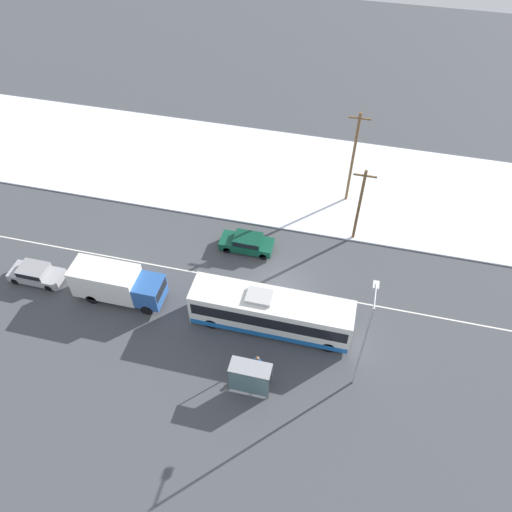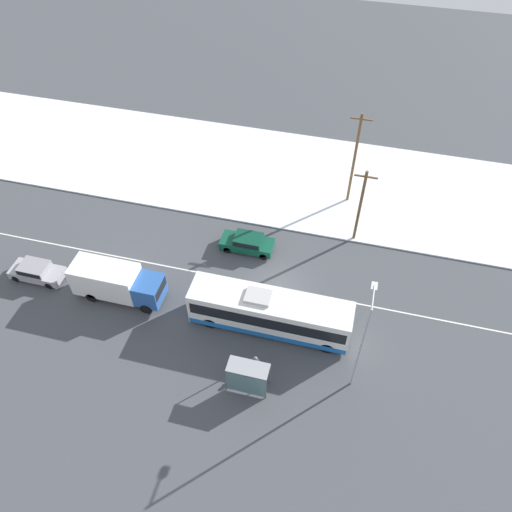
{
  "view_description": "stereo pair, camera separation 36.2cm",
  "coord_description": "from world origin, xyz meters",
  "px_view_note": "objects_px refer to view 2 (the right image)",
  "views": [
    {
      "loc": [
        3.9,
        -24.28,
        30.3
      ],
      "look_at": [
        -2.3,
        1.63,
        1.4
      ],
      "focal_mm": 35.0,
      "sensor_mm": 36.0,
      "label": 1
    },
    {
      "loc": [
        4.26,
        -24.19,
        30.3
      ],
      "look_at": [
        -2.3,
        1.63,
        1.4
      ],
      "focal_mm": 35.0,
      "sensor_mm": 36.0,
      "label": 2
    }
  ],
  "objects_px": {
    "box_truck": "(116,281)",
    "streetlamp": "(363,336)",
    "pedestrian_at_stop": "(256,362)",
    "utility_pole_roadside": "(360,206)",
    "bus_shelter": "(247,377)",
    "city_bus": "(270,312)",
    "utility_pole_snowlot": "(354,158)",
    "parked_car_near_truck": "(36,271)",
    "sedan_car": "(247,242)"
  },
  "relations": [
    {
      "from": "city_bus",
      "to": "bus_shelter",
      "type": "xyz_separation_m",
      "value": [
        -0.25,
        -5.32,
        0.05
      ]
    },
    {
      "from": "city_bus",
      "to": "sedan_car",
      "type": "relative_size",
      "value": 2.63
    },
    {
      "from": "bus_shelter",
      "to": "utility_pole_roadside",
      "type": "relative_size",
      "value": 0.38
    },
    {
      "from": "pedestrian_at_stop",
      "to": "utility_pole_roadside",
      "type": "distance_m",
      "value": 15.39
    },
    {
      "from": "city_bus",
      "to": "sedan_car",
      "type": "height_order",
      "value": "city_bus"
    },
    {
      "from": "utility_pole_roadside",
      "to": "pedestrian_at_stop",
      "type": "bearing_deg",
      "value": -109.29
    },
    {
      "from": "parked_car_near_truck",
      "to": "utility_pole_roadside",
      "type": "xyz_separation_m",
      "value": [
        23.75,
        10.47,
        2.99
      ]
    },
    {
      "from": "utility_pole_roadside",
      "to": "parked_car_near_truck",
      "type": "bearing_deg",
      "value": -156.21
    },
    {
      "from": "parked_car_near_truck",
      "to": "streetlamp",
      "type": "bearing_deg",
      "value": -6.45
    },
    {
      "from": "parked_car_near_truck",
      "to": "streetlamp",
      "type": "distance_m",
      "value": 25.71
    },
    {
      "from": "bus_shelter",
      "to": "streetlamp",
      "type": "height_order",
      "value": "streetlamp"
    },
    {
      "from": "box_truck",
      "to": "utility_pole_roadside",
      "type": "distance_m",
      "value": 19.89
    },
    {
      "from": "pedestrian_at_stop",
      "to": "streetlamp",
      "type": "distance_m",
      "value": 7.69
    },
    {
      "from": "city_bus",
      "to": "parked_car_near_truck",
      "type": "distance_m",
      "value": 18.86
    },
    {
      "from": "streetlamp",
      "to": "utility_pole_snowlot",
      "type": "height_order",
      "value": "utility_pole_snowlot"
    },
    {
      "from": "city_bus",
      "to": "parked_car_near_truck",
      "type": "height_order",
      "value": "city_bus"
    },
    {
      "from": "bus_shelter",
      "to": "utility_pole_roadside",
      "type": "height_order",
      "value": "utility_pole_roadside"
    },
    {
      "from": "streetlamp",
      "to": "utility_pole_roadside",
      "type": "distance_m",
      "value": 13.46
    },
    {
      "from": "parked_car_near_truck",
      "to": "utility_pole_snowlot",
      "type": "xyz_separation_m",
      "value": [
        22.59,
        15.3,
        3.94
      ]
    },
    {
      "from": "utility_pole_roadside",
      "to": "city_bus",
      "type": "bearing_deg",
      "value": -115.07
    },
    {
      "from": "pedestrian_at_stop",
      "to": "streetlamp",
      "type": "height_order",
      "value": "streetlamp"
    },
    {
      "from": "parked_car_near_truck",
      "to": "pedestrian_at_stop",
      "type": "distance_m",
      "value": 19.13
    },
    {
      "from": "box_truck",
      "to": "sedan_car",
      "type": "xyz_separation_m",
      "value": [
        8.26,
        7.16,
        -0.84
      ]
    },
    {
      "from": "sedan_car",
      "to": "bus_shelter",
      "type": "relative_size",
      "value": 1.62
    },
    {
      "from": "box_truck",
      "to": "sedan_car",
      "type": "height_order",
      "value": "box_truck"
    },
    {
      "from": "parked_car_near_truck",
      "to": "city_bus",
      "type": "bearing_deg",
      "value": -0.08
    },
    {
      "from": "box_truck",
      "to": "bus_shelter",
      "type": "relative_size",
      "value": 2.56
    },
    {
      "from": "pedestrian_at_stop",
      "to": "bus_shelter",
      "type": "relative_size",
      "value": 0.6
    },
    {
      "from": "sedan_car",
      "to": "bus_shelter",
      "type": "distance_m",
      "value": 12.89
    },
    {
      "from": "sedan_car",
      "to": "utility_pole_roadside",
      "type": "height_order",
      "value": "utility_pole_roadside"
    },
    {
      "from": "box_truck",
      "to": "utility_pole_snowlot",
      "type": "bearing_deg",
      "value": 44.65
    },
    {
      "from": "box_truck",
      "to": "streetlamp",
      "type": "bearing_deg",
      "value": -8.66
    },
    {
      "from": "city_bus",
      "to": "sedan_car",
      "type": "distance_m",
      "value": 7.99
    },
    {
      "from": "box_truck",
      "to": "bus_shelter",
      "type": "xyz_separation_m",
      "value": [
        11.56,
        -5.27,
        0.05
      ]
    },
    {
      "from": "box_truck",
      "to": "utility_pole_roadside",
      "type": "bearing_deg",
      "value": 32.24
    },
    {
      "from": "box_truck",
      "to": "streetlamp",
      "type": "distance_m",
      "value": 18.69
    },
    {
      "from": "box_truck",
      "to": "streetlamp",
      "type": "xyz_separation_m",
      "value": [
        18.16,
        -2.77,
        3.48
      ]
    },
    {
      "from": "city_bus",
      "to": "utility_pole_snowlot",
      "type": "height_order",
      "value": "utility_pole_snowlot"
    },
    {
      "from": "streetlamp",
      "to": "utility_pole_roadside",
      "type": "xyz_separation_m",
      "value": [
        -1.43,
        13.31,
        -1.34
      ]
    },
    {
      "from": "sedan_car",
      "to": "pedestrian_at_stop",
      "type": "bearing_deg",
      "value": 107.64
    },
    {
      "from": "box_truck",
      "to": "bus_shelter",
      "type": "height_order",
      "value": "box_truck"
    },
    {
      "from": "box_truck",
      "to": "streetlamp",
      "type": "height_order",
      "value": "streetlamp"
    },
    {
      "from": "box_truck",
      "to": "pedestrian_at_stop",
      "type": "xyz_separation_m",
      "value": [
        11.72,
        -3.74,
        -0.62
      ]
    },
    {
      "from": "bus_shelter",
      "to": "sedan_car",
      "type": "bearing_deg",
      "value": 104.87
    },
    {
      "from": "box_truck",
      "to": "utility_pole_roadside",
      "type": "height_order",
      "value": "utility_pole_roadside"
    },
    {
      "from": "parked_car_near_truck",
      "to": "bus_shelter",
      "type": "xyz_separation_m",
      "value": [
        18.58,
        -5.35,
        0.9
      ]
    },
    {
      "from": "city_bus",
      "to": "streetlamp",
      "type": "relative_size",
      "value": 1.39
    },
    {
      "from": "sedan_car",
      "to": "parked_car_near_truck",
      "type": "xyz_separation_m",
      "value": [
        -15.28,
        -7.08,
        -0.01
      ]
    },
    {
      "from": "sedan_car",
      "to": "utility_pole_snowlot",
      "type": "relative_size",
      "value": 0.48
    },
    {
      "from": "parked_car_near_truck",
      "to": "streetlamp",
      "type": "relative_size",
      "value": 0.51
    }
  ]
}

